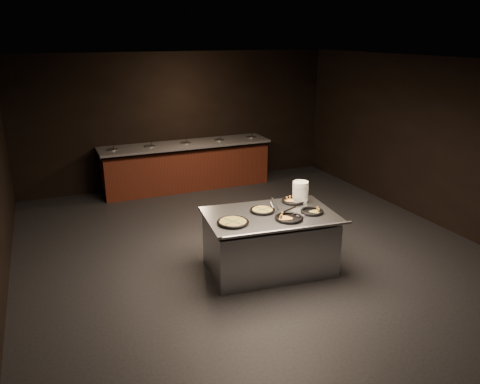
{
  "coord_description": "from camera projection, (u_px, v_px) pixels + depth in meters",
  "views": [
    {
      "loc": [
        -2.79,
        -6.0,
        3.25
      ],
      "look_at": [
        -0.11,
        0.3,
        0.93
      ],
      "focal_mm": 35.0,
      "sensor_mm": 36.0,
      "label": 1
    }
  ],
  "objects": [
    {
      "name": "server_right",
      "position": [
        293.0,
        211.0,
        6.44
      ],
      "size": [
        0.26,
        0.24,
        0.16
      ],
      "rotation": [
        0.0,
        0.0,
        -0.71
      ],
      "color": "#ADAFB4",
      "rests_on": "serving_counter"
    },
    {
      "name": "pan_veggie_slices",
      "position": [
        312.0,
        211.0,
        6.58
      ],
      "size": [
        0.33,
        0.33,
        0.04
      ],
      "rotation": [
        0.0,
        0.0,
        -0.74
      ],
      "color": "black",
      "rests_on": "serving_counter"
    },
    {
      "name": "plate_stack",
      "position": [
        300.0,
        192.0,
        6.97
      ],
      "size": [
        0.23,
        0.23,
        0.31
      ],
      "primitive_type": "cylinder",
      "color": "white",
      "rests_on": "serving_counter"
    },
    {
      "name": "serving_counter",
      "position": [
        269.0,
        243.0,
        6.68
      ],
      "size": [
        1.91,
        1.34,
        0.86
      ],
      "rotation": [
        0.0,
        0.0,
        -0.11
      ],
      "color": "#ADAFB4",
      "rests_on": "ground"
    },
    {
      "name": "pan_cheese_slices_a",
      "position": [
        293.0,
        201.0,
        6.99
      ],
      "size": [
        0.35,
        0.35,
        0.04
      ],
      "rotation": [
        0.0,
        0.0,
        0.74
      ],
      "color": "black",
      "rests_on": "serving_counter"
    },
    {
      "name": "pan_cheese_slices_b",
      "position": [
        289.0,
        218.0,
        6.35
      ],
      "size": [
        0.39,
        0.39,
        0.04
      ],
      "rotation": [
        0.0,
        0.0,
        2.13
      ],
      "color": "black",
      "rests_on": "serving_counter"
    },
    {
      "name": "pan_veggie_whole",
      "position": [
        233.0,
        222.0,
        6.2
      ],
      "size": [
        0.43,
        0.43,
        0.04
      ],
      "rotation": [
        0.0,
        0.0,
        0.47
      ],
      "color": "black",
      "rests_on": "serving_counter"
    },
    {
      "name": "room",
      "position": [
        255.0,
        163.0,
        6.85
      ],
      "size": [
        7.02,
        8.02,
        2.92
      ],
      "color": "black",
      "rests_on": "ground"
    },
    {
      "name": "pan_cheese_whole",
      "position": [
        262.0,
        210.0,
        6.62
      ],
      "size": [
        0.36,
        0.36,
        0.04
      ],
      "rotation": [
        0.0,
        0.0,
        0.33
      ],
      "color": "black",
      "rests_on": "serving_counter"
    },
    {
      "name": "server_left",
      "position": [
        273.0,
        204.0,
        6.68
      ],
      "size": [
        0.1,
        0.33,
        0.16
      ],
      "rotation": [
        0.0,
        0.0,
        1.59
      ],
      "color": "#ADAFB4",
      "rests_on": "serving_counter"
    },
    {
      "name": "salad_bar",
      "position": [
        187.0,
        169.0,
        10.27
      ],
      "size": [
        3.7,
        0.83,
        1.18
      ],
      "color": "#562214",
      "rests_on": "ground"
    }
  ]
}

